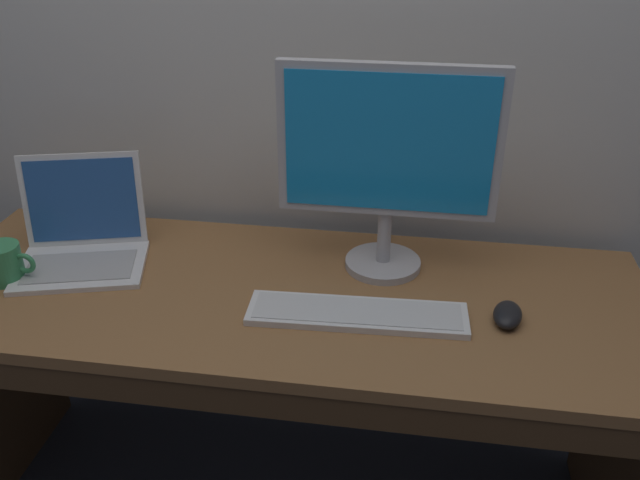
# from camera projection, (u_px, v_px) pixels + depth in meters

# --- Properties ---
(desk) EXTENTS (1.69, 0.63, 0.72)m
(desk) POSITION_uv_depth(u_px,v_px,m) (283.00, 359.00, 1.63)
(desk) COLOR olive
(desk) RESTS_ON ground
(laptop_white) EXTENTS (0.36, 0.33, 0.25)m
(laptop_white) POSITION_uv_depth(u_px,v_px,m) (82.00, 239.00, 1.65)
(laptop_white) COLOR white
(laptop_white) RESTS_ON desk
(external_monitor) EXTENTS (0.50, 0.18, 0.50)m
(external_monitor) POSITION_uv_depth(u_px,v_px,m) (388.00, 159.00, 1.50)
(external_monitor) COLOR #B7B7BC
(external_monitor) RESTS_ON desk
(wired_keyboard) EXTENTS (0.48, 0.14, 0.02)m
(wired_keyboard) POSITION_uv_depth(u_px,v_px,m) (357.00, 314.00, 1.45)
(wired_keyboard) COLOR white
(wired_keyboard) RESTS_ON desk
(computer_mouse) EXTENTS (0.08, 0.11, 0.04)m
(computer_mouse) POSITION_uv_depth(u_px,v_px,m) (508.00, 315.00, 1.43)
(computer_mouse) COLOR black
(computer_mouse) RESTS_ON desk
(coffee_mug) EXTENTS (0.13, 0.09, 0.09)m
(coffee_mug) POSITION_uv_depth(u_px,v_px,m) (4.00, 263.00, 1.56)
(coffee_mug) COLOR #388E56
(coffee_mug) RESTS_ON desk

